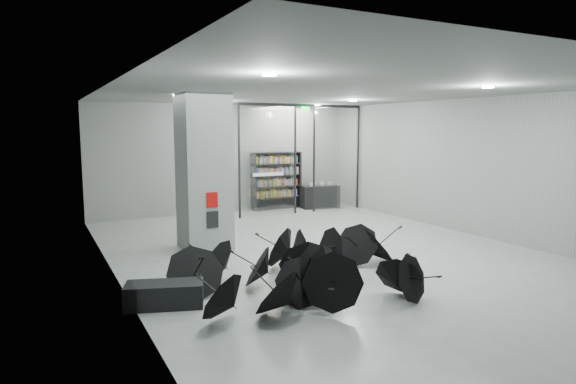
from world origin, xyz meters
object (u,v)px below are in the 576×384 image
shop_counter (320,197)px  bench (164,295)px  bookshelf (277,181)px  umbrella_cluster (306,274)px  column (204,172)px

shop_counter → bench: bearing=-125.7°
bench → bookshelf: (6.46, 8.56, 0.89)m
shop_counter → umbrella_cluster: umbrella_cluster is taller
shop_counter → bookshelf: bearing=167.9°
column → bookshelf: column is taller
column → bookshelf: (4.46, 4.75, -0.90)m
bench → shop_counter: (8.05, 7.92, 0.22)m
column → bookshelf: size_ratio=1.81×
bookshelf → bench: bearing=-128.7°
column → shop_counter: bearing=34.2°
bench → bookshelf: bearing=71.9°
bookshelf → umbrella_cluster: bearing=-114.6°
column → bookshelf: bearing=46.8°
column → shop_counter: (6.05, 4.11, -1.56)m
column → bench: bearing=-117.7°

